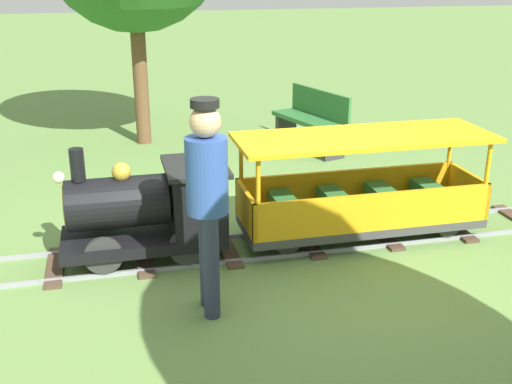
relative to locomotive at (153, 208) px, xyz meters
The scene contains 6 objects.
ground_plane 1.28m from the locomotive, 90.00° to the right, with size 60.00×60.00×0.00m, color #608442.
track 1.13m from the locomotive, 90.00° to the right, with size 0.77×6.05×0.04m.
locomotive is the anchor object (origin of this frame).
passenger_car 1.93m from the locomotive, 90.00° to the right, with size 0.83×2.35×0.97m.
conductor_person 1.14m from the locomotive, 162.16° to the right, with size 0.30×0.30×1.62m.
park_bench 3.88m from the locomotive, 39.03° to the right, with size 1.36×0.77×0.82m.
Camera 1 is at (-5.15, 1.52, 2.48)m, focal length 44.38 mm.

